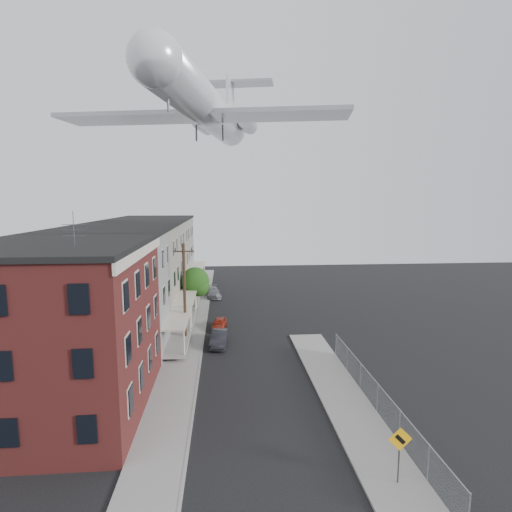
{
  "coord_description": "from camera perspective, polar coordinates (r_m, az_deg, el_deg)",
  "views": [
    {
      "loc": [
        -2.08,
        -16.8,
        12.74
      ],
      "look_at": [
        -0.06,
        8.12,
        9.22
      ],
      "focal_mm": 28.0,
      "sensor_mm": 36.0,
      "label": 1
    }
  ],
  "objects": [
    {
      "name": "row_house_b",
      "position": [
        42.18,
        -18.11,
        -2.78
      ],
      "size": [
        11.98,
        7.0,
        10.3
      ],
      "color": "gray",
      "rests_on": "ground"
    },
    {
      "name": "row_house_d",
      "position": [
        55.71,
        -14.8,
        -0.11
      ],
      "size": [
        11.98,
        7.0,
        10.3
      ],
      "color": "gray",
      "rests_on": "ground"
    },
    {
      "name": "sidewalk_right",
      "position": [
        27.16,
        12.94,
        -20.03
      ],
      "size": [
        3.0,
        26.0,
        0.12
      ],
      "primitive_type": "cube",
      "color": "gray",
      "rests_on": "ground"
    },
    {
      "name": "car_mid",
      "position": [
        36.02,
        -5.3,
        -11.64
      ],
      "size": [
        1.69,
        4.01,
        1.29
      ],
      "primitive_type": "imported",
      "rotation": [
        0.0,
        0.0,
        -0.09
      ],
      "color": "black",
      "rests_on": "ground"
    },
    {
      "name": "ground",
      "position": [
        21.18,
        2.22,
        -28.96
      ],
      "size": [
        120.0,
        120.0,
        0.0
      ],
      "primitive_type": "plane",
      "color": "black",
      "rests_on": "ground"
    },
    {
      "name": "airplane",
      "position": [
        41.03,
        -6.86,
        20.11
      ],
      "size": [
        26.76,
        30.58,
        8.79
      ],
      "color": "silver",
      "rests_on": "ground"
    },
    {
      "name": "car_far",
      "position": [
        53.22,
        -6.17,
        -5.18
      ],
      "size": [
        2.35,
        4.57,
        1.27
      ],
      "primitive_type": "imported",
      "rotation": [
        0.0,
        0.0,
        0.14
      ],
      "color": "slate",
      "rests_on": "ground"
    },
    {
      "name": "street_tree",
      "position": [
        45.79,
        -8.55,
        -3.78
      ],
      "size": [
        3.22,
        3.2,
        5.2
      ],
      "color": "black",
      "rests_on": "ground"
    },
    {
      "name": "chainlink_fence",
      "position": [
        26.37,
        16.99,
        -18.8
      ],
      "size": [
        0.06,
        18.06,
        1.9
      ],
      "color": "gray",
      "rests_on": "ground"
    },
    {
      "name": "row_house_a",
      "position": [
        35.56,
        -20.72,
        -4.87
      ],
      "size": [
        11.98,
        7.0,
        10.3
      ],
      "color": "slate",
      "rests_on": "ground"
    },
    {
      "name": "corner_building",
      "position": [
        26.87,
        -26.42,
        -9.22
      ],
      "size": [
        10.31,
        12.3,
        12.15
      ],
      "color": "#381211",
      "rests_on": "ground"
    },
    {
      "name": "car_near",
      "position": [
        40.31,
        -5.29,
        -9.62
      ],
      "size": [
        1.68,
        3.38,
        1.11
      ],
      "primitive_type": "imported",
      "rotation": [
        0.0,
        0.0,
        -0.12
      ],
      "color": "maroon",
      "rests_on": "ground"
    },
    {
      "name": "warning_sign",
      "position": [
        20.63,
        19.84,
        -24.25
      ],
      "size": [
        1.1,
        0.11,
        2.8
      ],
      "color": "#515156",
      "rests_on": "ground"
    },
    {
      "name": "row_house_c",
      "position": [
        48.91,
        -16.23,
        -1.26
      ],
      "size": [
        11.98,
        7.0,
        10.3
      ],
      "color": "slate",
      "rests_on": "ground"
    },
    {
      "name": "curb_right",
      "position": [
        26.79,
        9.79,
        -20.33
      ],
      "size": [
        0.15,
        26.0,
        0.14
      ],
      "primitive_type": "cube",
      "color": "gray",
      "rests_on": "ground"
    },
    {
      "name": "row_house_e",
      "position": [
        62.55,
        -13.68,
        0.79
      ],
      "size": [
        11.98,
        7.0,
        10.3
      ],
      "color": "slate",
      "rests_on": "ground"
    },
    {
      "name": "curb_left",
      "position": [
        42.76,
        -7.15,
        -9.29
      ],
      "size": [
        0.15,
        62.0,
        0.14
      ],
      "primitive_type": "cube",
      "color": "gray",
      "rests_on": "ground"
    },
    {
      "name": "sidewalk_left",
      "position": [
        42.86,
        -9.11,
        -9.3
      ],
      "size": [
        3.0,
        62.0,
        0.12
      ],
      "primitive_type": "cube",
      "color": "gray",
      "rests_on": "ground"
    },
    {
      "name": "utility_pole",
      "position": [
        35.89,
        -10.17,
        -5.1
      ],
      "size": [
        1.8,
        0.26,
        9.0
      ],
      "color": "black",
      "rests_on": "ground"
    }
  ]
}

